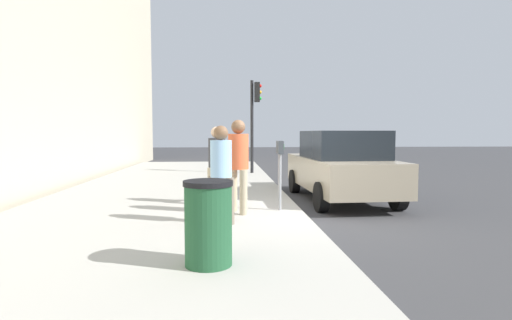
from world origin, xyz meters
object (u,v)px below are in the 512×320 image
parked_sedan_near (341,166)px  parking_officer (217,159)px  traffic_signal (255,111)px  pedestrian_bystander (221,167)px  pedestrian_at_meter (238,158)px  parking_meter (280,160)px  trash_bin (208,223)px

parked_sedan_near → parking_officer: bearing=108.6°
parked_sedan_near → traffic_signal: bearing=17.2°
pedestrian_bystander → parked_sedan_near: bearing=-10.2°
parked_sedan_near → pedestrian_bystander: bearing=134.9°
pedestrian_at_meter → parking_officer: size_ratio=1.07×
parking_meter → parked_sedan_near: bearing=-43.7°
parked_sedan_near → pedestrian_at_meter: bearing=128.6°
pedestrian_at_meter → parked_sedan_near: size_ratio=0.41×
traffic_signal → parking_meter: bearing=179.8°
pedestrian_bystander → trash_bin: size_ratio=1.68×
parked_sedan_near → trash_bin: parked_sedan_near is taller
parking_officer → trash_bin: 4.17m
parking_meter → parking_officer: (0.85, 1.29, -0.02)m
pedestrian_bystander → parked_sedan_near: size_ratio=0.38×
parking_officer → traffic_signal: (6.76, -1.32, 1.43)m
traffic_signal → trash_bin: 11.15m
parking_meter → traffic_signal: (7.60, -0.03, 1.41)m
parking_officer → parking_meter: bearing=10.9°
parked_sedan_near → trash_bin: size_ratio=4.42×
pedestrian_at_meter → parked_sedan_near: 3.41m
pedestrian_at_meter → pedestrian_bystander: size_ratio=1.07×
parking_officer → trash_bin: size_ratio=1.69×
pedestrian_at_meter → pedestrian_bystander: 0.92m
traffic_signal → trash_bin: bearing=173.0°
pedestrian_at_meter → parking_meter: bearing=-12.5°
parked_sedan_near → trash_bin: 6.05m
parking_meter → parked_sedan_near: parked_sedan_near is taller
pedestrian_at_meter → trash_bin: 3.16m
parking_meter → pedestrian_bystander: bearing=132.7°
pedestrian_bystander → parking_meter: bearing=-12.4°
trash_bin → parking_meter: bearing=-21.5°
pedestrian_at_meter → trash_bin: pedestrian_at_meter is taller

